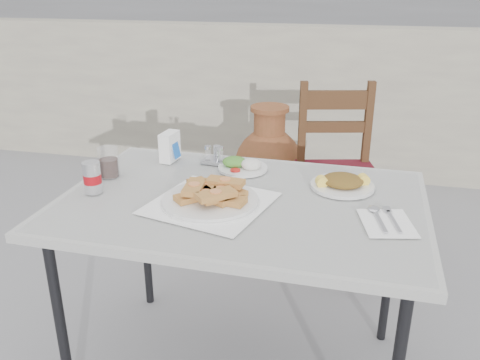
% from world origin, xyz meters
% --- Properties ---
extents(cafe_table, '(1.35, 0.93, 0.81)m').
position_xyz_m(cafe_table, '(-0.04, 0.03, 0.75)').
color(cafe_table, black).
rests_on(cafe_table, ground).
extents(pide_plate, '(0.47, 0.47, 0.08)m').
position_xyz_m(pide_plate, '(-0.13, -0.04, 0.85)').
color(pide_plate, white).
rests_on(pide_plate, cafe_table).
extents(salad_rice_plate, '(0.21, 0.21, 0.05)m').
position_xyz_m(salad_rice_plate, '(-0.10, 0.32, 0.83)').
color(salad_rice_plate, silver).
rests_on(salad_rice_plate, cafe_table).
extents(salad_chopped_plate, '(0.24, 0.24, 0.05)m').
position_xyz_m(salad_chopped_plate, '(0.32, 0.22, 0.83)').
color(salad_chopped_plate, silver).
rests_on(salad_chopped_plate, cafe_table).
extents(soda_can, '(0.07, 0.07, 0.12)m').
position_xyz_m(soda_can, '(-0.59, -0.04, 0.87)').
color(soda_can, silver).
rests_on(soda_can, cafe_table).
extents(cola_glass, '(0.08, 0.08, 0.12)m').
position_xyz_m(cola_glass, '(-0.61, 0.13, 0.86)').
color(cola_glass, white).
rests_on(cola_glass, cafe_table).
extents(napkin_holder, '(0.08, 0.11, 0.13)m').
position_xyz_m(napkin_holder, '(-0.43, 0.36, 0.87)').
color(napkin_holder, white).
rests_on(napkin_holder, cafe_table).
extents(condiment_caddy, '(0.12, 0.10, 0.08)m').
position_xyz_m(condiment_caddy, '(-0.23, 0.38, 0.84)').
color(condiment_caddy, silver).
rests_on(condiment_caddy, cafe_table).
extents(cutlery_napkin, '(0.20, 0.24, 0.02)m').
position_xyz_m(cutlery_napkin, '(0.47, -0.05, 0.81)').
color(cutlery_napkin, white).
rests_on(cutlery_napkin, cafe_table).
extents(chair, '(0.54, 0.54, 1.01)m').
position_xyz_m(chair, '(0.27, 1.14, 0.52)').
color(chair, '#381F0F').
rests_on(chair, ground).
extents(terracotta_urn, '(0.47, 0.47, 0.82)m').
position_xyz_m(terracotta_urn, '(-0.17, 1.40, 0.38)').
color(terracotta_urn, brown).
rests_on(terracotta_urn, ground).
extents(back_wall, '(6.00, 0.25, 1.20)m').
position_xyz_m(back_wall, '(0.00, 2.50, 0.60)').
color(back_wall, '#A8A48C').
rests_on(back_wall, ground).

